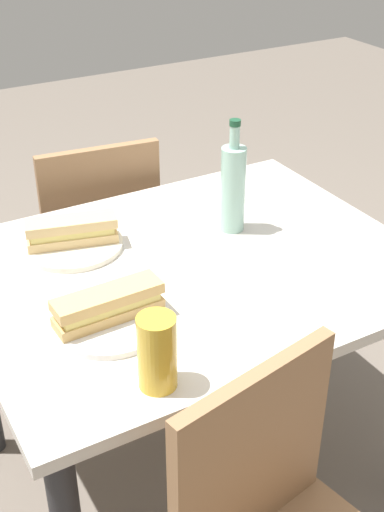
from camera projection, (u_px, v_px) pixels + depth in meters
The scene contains 11 objects.
ground_plane at pixel (192, 468), 2.08m from camera, with size 8.00×8.00×0.00m, color #6B6056.
dining_table at pixel (192, 299), 1.76m from camera, with size 1.11×0.88×0.73m.
chair_far at pixel (97, 239), 2.30m from camera, with size 0.44×0.44×0.85m.
plate_near at pixel (110, 320), 1.48m from camera, with size 0.26×0.26×0.01m, color white.
baguette_sandwich_near at pixel (108, 305), 1.46m from camera, with size 0.24×0.08×0.07m.
knife_near at pixel (93, 305), 1.52m from camera, with size 0.18×0.03×0.01m.
plate_far at pixel (73, 245), 1.76m from camera, with size 0.26×0.26×0.01m, color silver.
baguette_sandwich_far at pixel (72, 231), 1.74m from camera, with size 0.24×0.13×0.07m.
knife_far at pixel (66, 232), 1.80m from camera, with size 0.18×0.02×0.01m.
water_bottle at pixel (233, 187), 1.79m from camera, with size 0.07×0.07×0.31m.
beer_glass at pixel (157, 352), 1.28m from camera, with size 0.08×0.08×0.16m, color gold.
Camera 1 is at (-0.71, -1.26, 1.63)m, focal length 47.97 mm.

